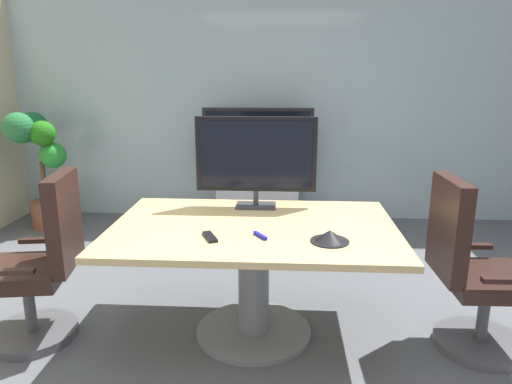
{
  "coord_description": "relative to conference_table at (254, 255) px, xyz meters",
  "views": [
    {
      "loc": [
        0.08,
        -2.53,
        1.7
      ],
      "look_at": [
        -0.11,
        0.51,
        0.91
      ],
      "focal_mm": 33.0,
      "sensor_mm": 36.0,
      "label": 1
    }
  ],
  "objects": [
    {
      "name": "office_chair_right",
      "position": [
        1.34,
        -0.08,
        -0.1
      ],
      "size": [
        0.6,
        0.58,
        1.09
      ],
      "rotation": [
        0.0,
        0.0,
        1.6
      ],
      "color": "#4C4C51",
      "rests_on": "ground"
    },
    {
      "name": "remote_control",
      "position": [
        -0.24,
        -0.25,
        0.21
      ],
      "size": [
        0.12,
        0.18,
        0.02
      ],
      "primitive_type": "cube",
      "rotation": [
        0.0,
        0.0,
        0.43
      ],
      "color": "black",
      "rests_on": "conference_table"
    },
    {
      "name": "ground_plane",
      "position": [
        0.11,
        -0.26,
        -0.56
      ],
      "size": [
        7.19,
        7.19,
        0.0
      ],
      "primitive_type": "plane",
      "color": "#515459"
    },
    {
      "name": "wall_display_unit",
      "position": [
        -0.11,
        2.3,
        -0.12
      ],
      "size": [
        1.2,
        0.36,
        1.31
      ],
      "color": "#B7BABC",
      "rests_on": "ground"
    },
    {
      "name": "conference_phone",
      "position": [
        0.45,
        -0.27,
        0.23
      ],
      "size": [
        0.22,
        0.22,
        0.07
      ],
      "color": "black",
      "rests_on": "conference_table"
    },
    {
      "name": "conference_table",
      "position": [
        0.0,
        0.0,
        0.0
      ],
      "size": [
        1.78,
        1.18,
        0.76
      ],
      "color": "tan",
      "rests_on": "ground"
    },
    {
      "name": "office_chair_left",
      "position": [
        -1.34,
        -0.13,
        -0.1
      ],
      "size": [
        0.63,
        0.61,
        1.09
      ],
      "rotation": [
        0.0,
        0.0,
        -1.41
      ],
      "color": "#4C4C51",
      "rests_on": "ground"
    },
    {
      "name": "potted_plant",
      "position": [
        -2.49,
        2.06,
        0.31
      ],
      "size": [
        0.66,
        0.66,
        1.28
      ],
      "color": "brown",
      "rests_on": "ground"
    },
    {
      "name": "tv_monitor",
      "position": [
        -0.01,
        0.42,
        0.56
      ],
      "size": [
        0.84,
        0.18,
        0.64
      ],
      "color": "#333338",
      "rests_on": "conference_table"
    },
    {
      "name": "wall_back_glass_partition",
      "position": [
        0.11,
        2.66,
        0.79
      ],
      "size": [
        6.19,
        0.1,
        2.69
      ],
      "primitive_type": "cube",
      "color": "#9EB2B7",
      "rests_on": "ground"
    },
    {
      "name": "whiteboard_marker",
      "position": [
        0.05,
        -0.22,
        0.21
      ],
      "size": [
        0.09,
        0.12,
        0.02
      ],
      "primitive_type": "cube",
      "rotation": [
        0.0,
        0.0,
        -1.0
      ],
      "color": "#1919A5",
      "rests_on": "conference_table"
    }
  ]
}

